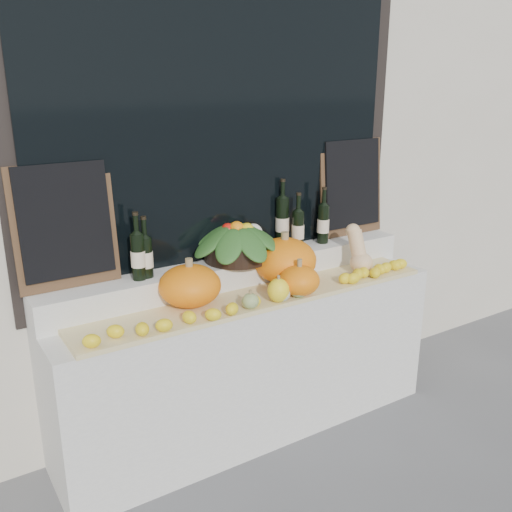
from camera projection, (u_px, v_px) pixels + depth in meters
storefront_facade at (185, 41)px, 3.38m from camera, size 7.00×0.94×4.50m
display_sill at (249, 362)px, 3.36m from camera, size 2.30×0.55×0.88m
rear_tier at (235, 272)px, 3.32m from camera, size 2.30×0.25×0.16m
straw_bedding at (261, 298)px, 3.12m from camera, size 2.10×0.32×0.02m
pumpkin_left at (190, 286)px, 2.96m from camera, size 0.35×0.35×0.22m
pumpkin_right at (284, 260)px, 3.29m from camera, size 0.39×0.39×0.26m
pumpkin_center at (299, 280)px, 3.11m from camera, size 0.27×0.27×0.17m
butternut_squash at (359, 252)px, 3.46m from camera, size 0.14×0.20×0.29m
decorative_gourds at (284, 291)px, 3.04m from camera, size 0.49×0.13×0.15m
lemon_heap at (272, 297)px, 3.02m from camera, size 2.20×0.16×0.06m
produce_bowl at (237, 241)px, 3.25m from camera, size 0.57×0.57×0.24m
wine_bottle_far_left at (138, 256)px, 2.94m from camera, size 0.08×0.08×0.36m
wine_bottle_near_left at (146, 257)px, 2.97m from camera, size 0.08×0.08×0.33m
wine_bottle_tall at (282, 222)px, 3.47m from camera, size 0.08×0.08×0.42m
wine_bottle_near_right at (298, 229)px, 3.46m from camera, size 0.08×0.08×0.35m
wine_bottle_far_right at (323, 223)px, 3.57m from camera, size 0.08×0.08×0.36m
chalkboard_left at (65, 224)px, 2.78m from camera, size 0.50×0.09×0.62m
chalkboard_right at (352, 186)px, 3.71m from camera, size 0.50×0.09×0.62m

